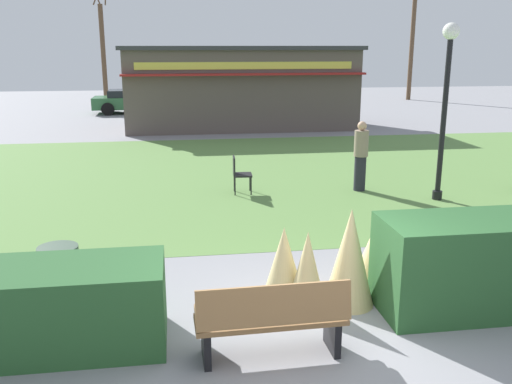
{
  "coord_description": "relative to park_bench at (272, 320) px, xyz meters",
  "views": [
    {
      "loc": [
        -1.49,
        -5.68,
        3.43
      ],
      "look_at": [
        -0.2,
        3.08,
        1.1
      ],
      "focal_mm": 39.11,
      "sensor_mm": 36.0,
      "label": 1
    }
  ],
  "objects": [
    {
      "name": "parked_car_west_slot",
      "position": [
        -3.03,
        24.39,
        0.16
      ],
      "size": [
        4.22,
        2.09,
        1.2
      ],
      "color": "#2D6638",
      "rests_on": "ground_plane"
    },
    {
      "name": "hedge_left",
      "position": [
        -2.5,
        0.62,
        0.02
      ],
      "size": [
        2.65,
        1.1,
        1.0
      ],
      "primitive_type": "cube",
      "color": "#28562B",
      "rests_on": "ground_plane"
    },
    {
      "name": "person_strolling",
      "position": [
        3.42,
        7.13,
        0.38
      ],
      "size": [
        0.34,
        0.34,
        1.69
      ],
      "rotation": [
        0.0,
        0.0,
        1.8
      ],
      "color": "#23232D",
      "rests_on": "ground_plane"
    },
    {
      "name": "cafe_chair_west",
      "position": [
        0.48,
        7.29,
        0.05
      ],
      "size": [
        0.47,
        0.47,
        0.89
      ],
      "color": "black",
      "rests_on": "ground_plane"
    },
    {
      "name": "lawn_patch",
      "position": [
        0.5,
        9.3,
        -0.48
      ],
      "size": [
        36.0,
        12.0,
        0.01
      ],
      "primitive_type": "cube",
      "color": "#5B8442",
      "rests_on": "ground_plane"
    },
    {
      "name": "ornamental_grass_behind_right",
      "position": [
        0.68,
        1.17,
        0.06
      ],
      "size": [
        0.54,
        0.54,
        1.08
      ],
      "primitive_type": "cone",
      "color": "#D1BC7F",
      "rests_on": "ground_plane"
    },
    {
      "name": "trash_bin",
      "position": [
        -2.54,
        1.54,
        -0.02
      ],
      "size": [
        0.52,
        0.52,
        0.91
      ],
      "primitive_type": "cylinder",
      "color": "#2D4233",
      "rests_on": "ground_plane"
    },
    {
      "name": "ornamental_grass_behind_center",
      "position": [
        0.43,
        1.48,
        0.04
      ],
      "size": [
        0.61,
        0.61,
        1.05
      ],
      "primitive_type": "cone",
      "color": "#D1BC7F",
      "rests_on": "ground_plane"
    },
    {
      "name": "food_kiosk",
      "position": [
        1.84,
        18.32,
        1.24
      ],
      "size": [
        9.78,
        4.13,
        3.41
      ],
      "color": "#594C47",
      "rests_on": "ground_plane"
    },
    {
      "name": "parked_car_center_slot",
      "position": [
        2.31,
        24.38,
        0.16
      ],
      "size": [
        4.31,
        2.27,
        1.2
      ],
      "color": "#B7BABF",
      "rests_on": "ground_plane"
    },
    {
      "name": "park_bench",
      "position": [
        0.0,
        0.0,
        0.0
      ],
      "size": [
        1.71,
        0.57,
        0.95
      ],
      "color": "olive",
      "rests_on": "ground_plane"
    },
    {
      "name": "tree_left_bg",
      "position": [
        -4.99,
        29.33,
        2.56
      ],
      "size": [
        0.91,
        0.96,
        6.82
      ],
      "color": "brown",
      "rests_on": "ground_plane"
    },
    {
      "name": "ornamental_grass_behind_far",
      "position": [
        1.84,
        1.66,
        0.07
      ],
      "size": [
        0.79,
        0.79,
        1.11
      ],
      "primitive_type": "cone",
      "color": "#D1BC7F",
      "rests_on": "ground_plane"
    },
    {
      "name": "ornamental_grass_behind_left",
      "position": [
        1.27,
        1.2,
        0.2
      ],
      "size": [
        0.68,
        0.68,
        1.36
      ],
      "primitive_type": "cone",
      "color": "#D1BC7F",
      "rests_on": "ground_plane"
    },
    {
      "name": "tree_right_bg",
      "position": [
        14.21,
        29.37,
        2.92
      ],
      "size": [
        0.91,
        0.96,
        7.55
      ],
      "color": "brown",
      "rests_on": "ground_plane"
    },
    {
      "name": "lamppost_mid",
      "position": [
        4.93,
        6.08,
        1.99
      ],
      "size": [
        0.36,
        0.36,
        3.9
      ],
      "color": "black",
      "rests_on": "ground_plane"
    },
    {
      "name": "hedge_right",
      "position": [
        2.83,
        0.83,
        0.15
      ],
      "size": [
        2.44,
        1.1,
        1.26
      ],
      "primitive_type": "cube",
      "color": "#28562B",
      "rests_on": "ground_plane"
    },
    {
      "name": "ground_plane",
      "position": [
        0.5,
        0.15,
        -0.48
      ],
      "size": [
        80.0,
        80.0,
        0.0
      ],
      "primitive_type": "plane",
      "color": "gray"
    }
  ]
}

